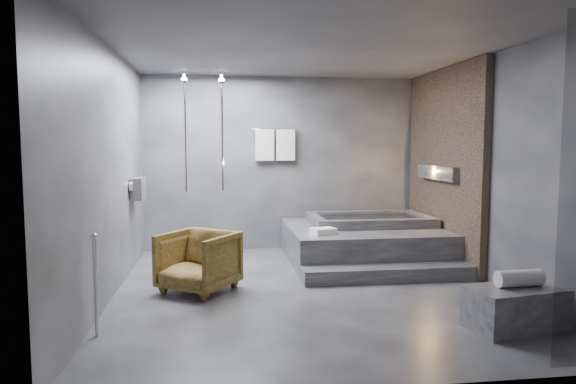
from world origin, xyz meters
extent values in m
plane|color=#2C2C2F|center=(0.00, 0.00, 0.00)|extent=(5.00, 5.00, 0.00)
cube|color=#4A4A4C|center=(0.00, 0.00, 2.80)|extent=(4.50, 5.00, 0.04)
cube|color=#36363B|center=(0.00, 2.50, 1.40)|extent=(4.50, 0.04, 2.80)
cube|color=#36363B|center=(0.00, -2.50, 1.40)|extent=(4.50, 0.04, 2.80)
cube|color=#36363B|center=(-2.25, 0.00, 1.40)|extent=(0.04, 5.00, 2.80)
cube|color=#36363B|center=(2.25, 0.00, 1.40)|extent=(0.04, 5.00, 2.80)
cube|color=#8B6A51|center=(2.19, 1.25, 1.40)|extent=(0.10, 2.40, 2.78)
cube|color=#FF9938|center=(2.11, 1.25, 1.30)|extent=(0.14, 1.20, 0.20)
cube|color=gray|center=(-2.16, 1.40, 1.10)|extent=(0.16, 0.42, 0.30)
imported|color=beige|center=(-2.15, 1.30, 1.05)|extent=(0.08, 0.08, 0.21)
imported|color=beige|center=(-2.15, 1.50, 1.03)|extent=(0.07, 0.07, 0.15)
cylinder|color=silver|center=(-1.00, 2.05, 1.90)|extent=(0.04, 0.04, 1.80)
cylinder|color=silver|center=(-1.55, 2.05, 1.90)|extent=(0.04, 0.04, 1.80)
cylinder|color=silver|center=(-0.15, 2.44, 1.95)|extent=(0.75, 0.02, 0.02)
cube|color=white|center=(-0.32, 2.42, 1.70)|extent=(0.30, 0.06, 0.50)
cube|color=white|center=(0.02, 2.42, 1.70)|extent=(0.30, 0.06, 0.50)
cylinder|color=silver|center=(-2.15, -1.20, 0.45)|extent=(0.04, 0.04, 0.90)
cube|color=#313134|center=(1.05, 1.45, 0.25)|extent=(2.20, 2.00, 0.50)
cube|color=#313134|center=(1.05, 0.27, 0.09)|extent=(2.20, 0.36, 0.18)
cube|color=#37373A|center=(1.65, -1.53, 0.19)|extent=(0.93, 0.62, 0.39)
imported|color=#432E10|center=(-1.30, 0.12, 0.35)|extent=(1.06, 1.06, 0.70)
cylinder|color=white|center=(1.69, -1.51, 0.47)|extent=(0.45, 0.18, 0.16)
cube|color=white|center=(0.33, 0.87, 0.54)|extent=(0.37, 0.32, 0.08)
camera|label=1|loc=(-1.05, -5.83, 1.70)|focal=32.00mm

